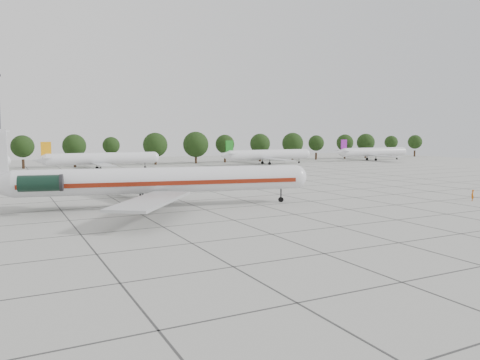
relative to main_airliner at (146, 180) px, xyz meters
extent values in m
plane|color=#AAA9A3|center=(14.00, -4.98, -3.51)|extent=(260.00, 260.00, 0.00)
cube|color=#383838|center=(14.00, 10.02, -3.50)|extent=(170.00, 170.00, 0.02)
cylinder|color=silver|center=(2.31, -0.48, -0.03)|extent=(35.68, 10.55, 3.28)
sphere|color=silver|center=(19.81, -4.16, -0.03)|extent=(3.28, 3.28, 3.28)
cube|color=maroon|center=(2.65, 1.14, -0.28)|extent=(34.05, 7.20, 0.55)
cube|color=maroon|center=(1.96, -2.11, -0.28)|extent=(34.05, 7.20, 0.55)
cube|color=#B7BABC|center=(1.71, 8.78, -1.37)|extent=(7.84, 15.55, 0.30)
cube|color=#B7BABC|center=(-1.96, -8.73, -1.37)|extent=(12.59, 14.67, 0.30)
cube|color=black|center=(-11.34, 4.66, 0.27)|extent=(2.40, 1.71, 0.25)
cylinder|color=black|center=(-11.19, 5.34, 0.27)|extent=(5.06, 2.83, 1.89)
cube|color=black|center=(-12.25, 0.29, 0.27)|extent=(2.40, 1.71, 0.25)
cylinder|color=black|center=(-12.40, -0.39, 0.27)|extent=(5.06, 2.83, 1.89)
cylinder|color=black|center=(17.86, -3.75, -2.57)|extent=(0.24, 0.24, 1.89)
cylinder|color=black|center=(17.86, -3.75, -3.16)|extent=(0.74, 0.42, 0.70)
cylinder|color=black|center=(-0.08, 2.66, -2.22)|extent=(0.28, 0.28, 1.79)
cylinder|color=black|center=(-0.08, 2.66, -3.01)|extent=(1.09, 0.79, 0.99)
cylinder|color=black|center=(-1.14, -2.40, -2.22)|extent=(0.28, 0.28, 1.79)
cylinder|color=black|center=(-1.14, -2.40, -3.01)|extent=(1.09, 0.79, 0.99)
imported|color=#BC550B|center=(42.42, -15.09, -2.72)|extent=(0.69, 0.64, 1.58)
cylinder|color=silver|center=(7.19, 65.82, -0.51)|extent=(27.20, 3.00, 3.00)
cube|color=#B7BABC|center=(6.19, 65.82, -1.71)|extent=(3.50, 27.20, 0.25)
cube|color=#F89E0E|center=(-6.25, 65.82, 2.09)|extent=(2.40, 0.25, 3.60)
cylinder|color=black|center=(6.19, 68.02, -3.11)|extent=(0.80, 0.45, 0.80)
cylinder|color=black|center=(6.19, 63.62, -3.11)|extent=(0.80, 0.45, 0.80)
cylinder|color=silver|center=(57.22, 65.71, -0.51)|extent=(27.20, 3.00, 3.00)
cube|color=#B7BABC|center=(56.22, 65.71, -1.71)|extent=(3.50, 27.20, 0.25)
cube|color=#1A781D|center=(43.78, 65.71, 2.09)|extent=(2.40, 0.25, 3.60)
cylinder|color=black|center=(56.22, 67.91, -3.11)|extent=(0.80, 0.45, 0.80)
cylinder|color=black|center=(56.22, 63.51, -3.11)|extent=(0.80, 0.45, 0.80)
cylinder|color=silver|center=(100.84, 66.83, -0.51)|extent=(27.20, 3.00, 3.00)
cube|color=#B7BABC|center=(99.84, 66.83, -1.71)|extent=(3.50, 27.20, 0.25)
cube|color=purple|center=(87.40, 66.83, 2.09)|extent=(2.40, 0.25, 3.60)
cylinder|color=black|center=(99.84, 69.03, -3.11)|extent=(0.80, 0.45, 0.80)
cylinder|color=black|center=(99.84, 64.63, -3.11)|extent=(0.80, 0.45, 0.80)
cylinder|color=#332114|center=(-10.88, 80.02, -2.26)|extent=(0.70, 0.70, 2.50)
sphere|color=black|center=(-10.88, 80.02, 2.49)|extent=(5.99, 5.99, 5.99)
cylinder|color=#332114|center=(2.31, 80.02, -2.26)|extent=(0.70, 0.70, 2.50)
sphere|color=black|center=(2.31, 80.02, 2.49)|extent=(6.50, 6.50, 6.50)
cylinder|color=#332114|center=(12.50, 80.02, -2.26)|extent=(0.70, 0.70, 2.50)
sphere|color=black|center=(12.50, 80.02, 2.49)|extent=(4.93, 4.93, 4.93)
cylinder|color=#332114|center=(25.69, 80.02, -2.26)|extent=(0.70, 0.70, 2.50)
sphere|color=black|center=(25.69, 80.02, 2.49)|extent=(7.40, 7.40, 7.40)
cylinder|color=#332114|center=(38.88, 80.02, -2.26)|extent=(0.70, 0.70, 2.50)
sphere|color=black|center=(38.88, 80.02, 2.49)|extent=(8.08, 8.08, 8.08)
cylinder|color=#332114|center=(49.07, 80.02, -2.26)|extent=(0.70, 0.70, 2.50)
sphere|color=black|center=(49.07, 80.02, 2.49)|extent=(6.17, 6.17, 6.17)
cylinder|color=#332114|center=(62.26, 80.02, -2.26)|extent=(0.70, 0.70, 2.50)
sphere|color=black|center=(62.26, 80.02, 2.49)|extent=(6.82, 6.82, 6.82)
cylinder|color=#332114|center=(75.45, 80.02, -2.26)|extent=(0.70, 0.70, 2.50)
sphere|color=black|center=(75.45, 80.02, 2.49)|extent=(7.44, 7.44, 7.44)
cylinder|color=#332114|center=(85.64, 80.02, -2.26)|extent=(0.70, 0.70, 2.50)
sphere|color=black|center=(85.64, 80.02, 2.49)|extent=(5.66, 5.66, 5.66)
cylinder|color=#332114|center=(98.83, 80.02, -2.26)|extent=(0.70, 0.70, 2.50)
sphere|color=black|center=(98.83, 80.02, 2.49)|extent=(6.25, 6.25, 6.25)
cylinder|color=#332114|center=(109.02, 80.02, -2.26)|extent=(0.70, 0.70, 2.50)
sphere|color=black|center=(109.02, 80.02, 2.49)|extent=(6.79, 6.79, 6.79)
cylinder|color=#332114|center=(122.21, 80.02, -2.26)|extent=(0.70, 0.70, 2.50)
sphere|color=black|center=(122.21, 80.02, 2.49)|extent=(5.16, 5.16, 5.16)
cylinder|color=#332114|center=(135.40, 80.02, -2.26)|extent=(0.70, 0.70, 2.50)
sphere|color=black|center=(135.40, 80.02, 2.49)|extent=(5.68, 5.68, 5.68)
cylinder|color=slate|center=(-16.00, 87.02, 8.99)|extent=(0.56, 0.56, 25.00)
camera|label=1|loc=(-16.41, -57.99, 5.93)|focal=35.00mm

